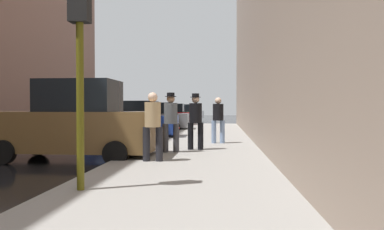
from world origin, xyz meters
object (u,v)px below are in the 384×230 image
at_px(parked_blue_sedan, 133,121).
at_px(pedestrian_in_tan_coat, 153,123).
at_px(parked_dark_green_sedan, 179,114).
at_px(pedestrian_in_jeans, 218,118).
at_px(pedestrian_with_fedora, 196,119).
at_px(parked_gray_coupe, 156,118).
at_px(pedestrian_with_beanie, 171,119).
at_px(fire_hydrant, 175,127).
at_px(parked_red_hatchback, 170,115).
at_px(parked_bronze_suv, 74,124).
at_px(parked_silver_sedan, 186,113).
at_px(traffic_light, 80,28).

xyz_separation_m(parked_blue_sedan, pedestrian_in_tan_coat, (2.42, -7.97, 0.26)).
height_order(parked_dark_green_sedan, pedestrian_in_jeans, pedestrian_in_jeans).
bearing_deg(pedestrian_with_fedora, parked_gray_coupe, 106.18).
bearing_deg(pedestrian_with_beanie, parked_dark_green_sedan, 95.88).
relative_size(fire_hydrant, pedestrian_in_tan_coat, 0.41).
bearing_deg(parked_dark_green_sedan, parked_red_hatchback, -90.00).
bearing_deg(parked_bronze_suv, pedestrian_in_jeans, 43.47).
height_order(parked_gray_coupe, parked_dark_green_sedan, same).
height_order(parked_dark_green_sedan, pedestrian_with_fedora, pedestrian_with_fedora).
xyz_separation_m(fire_hydrant, pedestrian_in_jeans, (2.20, -4.68, 0.61)).
distance_m(parked_gray_coupe, parked_dark_green_sedan, 13.26).
height_order(parked_bronze_suv, parked_gray_coupe, parked_bronze_suv).
xyz_separation_m(fire_hydrant, pedestrian_in_tan_coat, (0.62, -9.52, 0.61)).
bearing_deg(pedestrian_with_beanie, parked_silver_sedan, 94.71).
xyz_separation_m(parked_bronze_suv, pedestrian_in_jeans, (4.00, 3.79, 0.07)).
xyz_separation_m(traffic_light, pedestrian_in_jeans, (2.15, 8.13, -1.65)).
xyz_separation_m(traffic_light, pedestrian_in_tan_coat, (0.57, 3.29, -1.65)).
xyz_separation_m(parked_blue_sedan, parked_silver_sedan, (-0.00, 25.72, 0.00)).
distance_m(parked_bronze_suv, parked_gray_coupe, 12.97).
bearing_deg(pedestrian_with_fedora, pedestrian_in_tan_coat, -108.71).
xyz_separation_m(parked_gray_coupe, pedestrian_in_tan_coat, (2.42, -14.02, 0.26)).
relative_size(parked_bronze_suv, fire_hydrant, 6.55).
bearing_deg(pedestrian_with_beanie, pedestrian_in_tan_coat, -95.84).
bearing_deg(parked_blue_sedan, parked_gray_coupe, 90.00).
height_order(parked_bronze_suv, parked_red_hatchback, parked_bronze_suv).
bearing_deg(pedestrian_in_tan_coat, traffic_light, -99.85).
bearing_deg(parked_silver_sedan, parked_blue_sedan, -90.00).
xyz_separation_m(parked_silver_sedan, pedestrian_with_beanie, (2.62, -31.80, 0.29)).
distance_m(parked_blue_sedan, pedestrian_in_jeans, 5.09).
height_order(traffic_light, pedestrian_in_tan_coat, traffic_light).
bearing_deg(traffic_light, parked_dark_green_sedan, 93.47).
xyz_separation_m(parked_silver_sedan, fire_hydrant, (1.80, -24.17, -0.35)).
bearing_deg(parked_gray_coupe, parked_dark_green_sedan, 90.00).
bearing_deg(traffic_light, parked_red_hatchback, 94.47).
xyz_separation_m(parked_silver_sedan, pedestrian_in_jeans, (4.00, -28.85, 0.26)).
height_order(parked_gray_coupe, parked_silver_sedan, same).
height_order(parked_dark_green_sedan, parked_silver_sedan, same).
distance_m(parked_red_hatchback, pedestrian_in_tan_coat, 20.55).
distance_m(parked_bronze_suv, pedestrian_in_tan_coat, 2.64).
bearing_deg(fire_hydrant, parked_dark_green_sedan, 95.80).
xyz_separation_m(parked_dark_green_sedan, parked_silver_sedan, (-0.00, 6.41, 0.00)).
relative_size(parked_red_hatchback, fire_hydrant, 6.01).
relative_size(parked_blue_sedan, pedestrian_in_tan_coat, 2.47).
bearing_deg(parked_bronze_suv, parked_blue_sedan, 90.00).
xyz_separation_m(parked_bronze_suv, traffic_light, (1.85, -4.34, 1.73)).
distance_m(fire_hydrant, traffic_light, 13.01).
bearing_deg(parked_gray_coupe, parked_bronze_suv, -90.00).
bearing_deg(pedestrian_in_jeans, parked_blue_sedan, 141.98).
relative_size(parked_bronze_suv, pedestrian_with_beanie, 2.60).
xyz_separation_m(parked_gray_coupe, parked_dark_green_sedan, (-0.00, 13.26, 0.00)).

